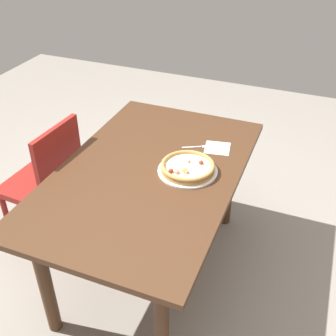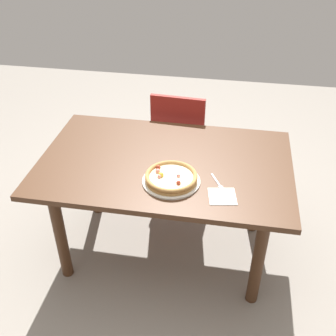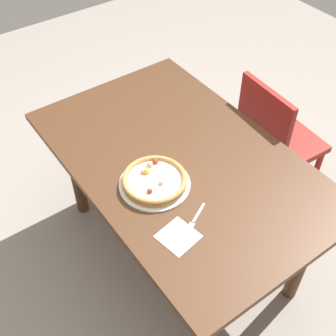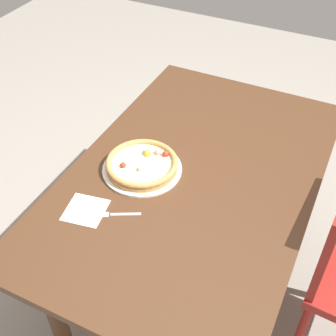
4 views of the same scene
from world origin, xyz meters
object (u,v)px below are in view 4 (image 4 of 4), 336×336
(plate, at_px, (142,169))
(fork, at_px, (114,214))
(napkin, at_px, (85,210))
(dining_table, at_px, (193,192))
(pizza, at_px, (142,164))

(plate, distance_m, fork, 0.26)
(fork, bearing_deg, napkin, -12.88)
(dining_table, height_order, pizza, pizza)
(pizza, bearing_deg, napkin, 164.02)
(pizza, relative_size, fork, 1.85)
(pizza, bearing_deg, dining_table, -70.65)
(dining_table, xyz_separation_m, pizza, (-0.07, 0.19, 0.13))
(plate, xyz_separation_m, napkin, (-0.28, 0.08, -0.00))
(fork, relative_size, napkin, 1.10)
(fork, distance_m, napkin, 0.11)
(napkin, bearing_deg, dining_table, -38.10)
(plate, height_order, napkin, plate)
(dining_table, xyz_separation_m, fork, (-0.32, 0.17, 0.10))
(plate, relative_size, pizza, 1.11)
(pizza, height_order, fork, pizza)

